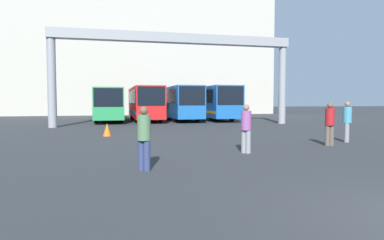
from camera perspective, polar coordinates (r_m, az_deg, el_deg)
The scene contains 11 objects.
building_backdrop at distance 52.67m, azimuth -8.22°, elevation 10.87°, with size 36.92×12.00×17.89m.
overhead_gantry at distance 26.59m, azimuth -2.65°, elevation 11.18°, with size 18.48×0.80×7.00m.
bus_slot_0 at distance 33.58m, azimuth -13.76°, elevation 2.85°, with size 2.48×11.93×3.00m.
bus_slot_1 at distance 33.09m, azimuth -7.88°, elevation 3.05°, with size 2.48×10.61×3.16m.
bus_slot_2 at distance 33.58m, azimuth -2.11°, elevation 3.14°, with size 2.46×10.56×3.22m.
bus_slot_3 at distance 35.35m, azimuth 2.97°, elevation 3.18°, with size 2.59×12.49×3.26m.
pedestrian_mid_left at distance 15.56m, azimuth 21.97°, elevation -0.45°, with size 0.38×0.38×1.82m.
pedestrian_far_center at distance 9.35m, azimuth -8.00°, elevation -2.77°, with size 0.36×0.36×1.75m.
pedestrian_near_left at distance 17.24m, azimuth 24.44°, elevation -0.09°, with size 0.39×0.39×1.87m.
pedestrian_near_right at distance 12.52m, azimuth 9.00°, elevation -1.22°, with size 0.37×0.37×1.77m.
traffic_cone at distance 18.97m, azimuth -13.97°, elevation -1.56°, with size 0.45×0.45×0.70m.
Camera 1 is at (-5.07, -4.04, 1.90)m, focal length 32.00 mm.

